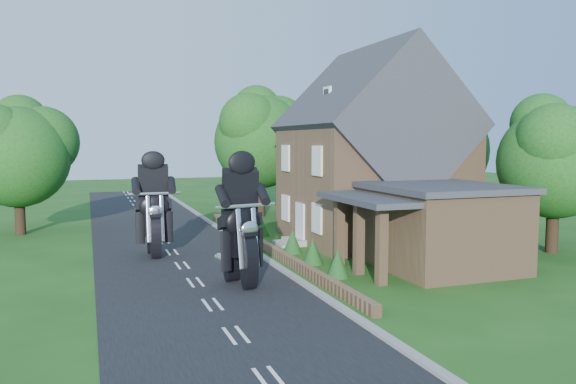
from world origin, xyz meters
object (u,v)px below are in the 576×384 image
object	(u,v)px
house	(372,158)
motorcycle_lead	(241,266)
motorcycle_follow	(154,241)
garden_wall	(266,246)
annex	(437,225)

from	to	relation	value
house	motorcycle_lead	distance (m)	11.98
motorcycle_lead	motorcycle_follow	distance (m)	6.80
house	garden_wall	bearing A→B (deg)	-170.83
motorcycle_follow	motorcycle_lead	bearing A→B (deg)	110.66
annex	motorcycle_follow	xyz separation A→B (m)	(-10.73, 6.18, -1.05)
motorcycle_lead	motorcycle_follow	size ratio (longest dim) A/B	1.02
garden_wall	house	size ratio (longest dim) A/B	2.15
house	motorcycle_follow	distance (m)	11.93
annex	motorcycle_follow	size ratio (longest dim) A/B	4.60
house	motorcycle_lead	size ratio (longest dim) A/B	6.54
annex	motorcycle_lead	bearing A→B (deg)	-178.58
garden_wall	annex	bearing A→B (deg)	-46.16
motorcycle_lead	garden_wall	bearing A→B (deg)	-126.95
annex	motorcycle_follow	world-z (taller)	annex
house	motorcycle_lead	xyz separation A→B (m)	(-9.02, -7.01, -3.61)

